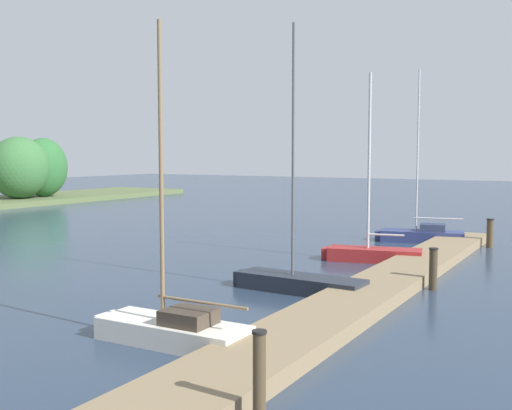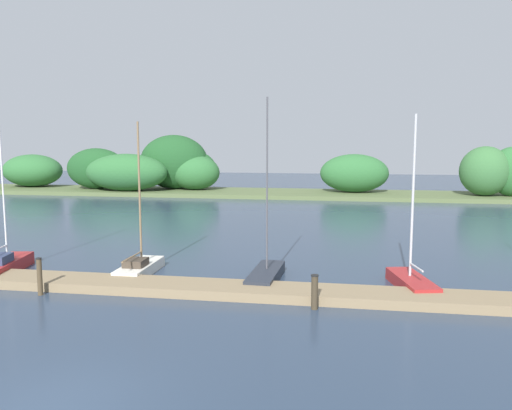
# 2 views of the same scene
# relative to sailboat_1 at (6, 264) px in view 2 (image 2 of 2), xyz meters

# --- Properties ---
(ground) EXTENTS (160.00, 160.00, 0.00)m
(ground) POSITION_rel_sailboat_1_xyz_m (8.36, -10.08, -0.39)
(ground) COLOR #28384C
(dock_pier) EXTENTS (32.15, 1.80, 0.35)m
(dock_pier) POSITION_rel_sailboat_1_xyz_m (8.36, -1.50, -0.21)
(dock_pier) COLOR #847051
(dock_pier) RESTS_ON ground
(far_shore) EXTENTS (72.18, 8.03, 6.32)m
(far_shore) POSITION_rel_sailboat_1_xyz_m (1.42, 33.44, 1.83)
(far_shore) COLOR #56663D
(far_shore) RESTS_ON ground
(sailboat_1) EXTENTS (1.71, 4.05, 8.36)m
(sailboat_1) POSITION_rel_sailboat_1_xyz_m (0.00, 0.00, 0.00)
(sailboat_1) COLOR maroon
(sailboat_1) RESTS_ON ground
(sailboat_2) EXTENTS (1.14, 3.64, 6.49)m
(sailboat_2) POSITION_rel_sailboat_1_xyz_m (5.86, 0.76, -0.04)
(sailboat_2) COLOR silver
(sailboat_2) RESTS_ON ground
(sailboat_3) EXTENTS (1.18, 3.96, 7.42)m
(sailboat_3) POSITION_rel_sailboat_1_xyz_m (11.37, 0.61, -0.09)
(sailboat_3) COLOR #232833
(sailboat_3) RESTS_ON ground
(sailboat_4) EXTENTS (1.74, 3.62, 6.70)m
(sailboat_4) POSITION_rel_sailboat_1_xyz_m (17.05, 0.43, -0.04)
(sailboat_4) COLOR maroon
(sailboat_4) RESTS_ON ground
(mooring_piling_1) EXTENTS (0.21, 0.21, 1.41)m
(mooring_piling_1) POSITION_rel_sailboat_1_xyz_m (3.38, -2.76, 0.32)
(mooring_piling_1) COLOR #4C3D28
(mooring_piling_1) RESTS_ON ground
(mooring_piling_2) EXTENTS (0.26, 0.26, 1.20)m
(mooring_piling_2) POSITION_rel_sailboat_1_xyz_m (13.51, -2.68, 0.22)
(mooring_piling_2) COLOR #3D3323
(mooring_piling_2) RESTS_ON ground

